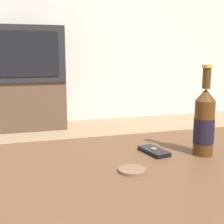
{
  "coord_description": "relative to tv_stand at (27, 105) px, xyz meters",
  "views": [
    {
      "loc": [
        -0.28,
        -0.79,
        0.82
      ],
      "look_at": [
        0.07,
        0.36,
        0.6
      ],
      "focal_mm": 50.0,
      "sensor_mm": 36.0,
      "label": 1
    }
  ],
  "objects": [
    {
      "name": "tv_stand",
      "position": [
        0.0,
        0.0,
        0.0
      ],
      "size": [
        0.81,
        0.41,
        0.53
      ],
      "color": "#4C3828",
      "rests_on": "ground_plane"
    },
    {
      "name": "television",
      "position": [
        -0.0,
        -0.0,
        0.56
      ],
      "size": [
        0.8,
        0.47,
        0.58
      ],
      "color": "black",
      "rests_on": "tv_stand"
    },
    {
      "name": "coaster",
      "position": [
        0.21,
        -2.76,
        0.24
      ],
      "size": [
        0.08,
        0.08,
        0.01
      ],
      "color": "brown",
      "rests_on": "coffee_table"
    },
    {
      "name": "cell_phone",
      "position": [
        0.33,
        -2.62,
        0.24
      ],
      "size": [
        0.08,
        0.12,
        0.02
      ],
      "rotation": [
        0.0,
        0.0,
        0.2
      ],
      "color": "black",
      "rests_on": "coffee_table"
    },
    {
      "name": "beer_bottle",
      "position": [
        0.48,
        -2.68,
        0.34
      ],
      "size": [
        0.07,
        0.07,
        0.29
      ],
      "color": "#47280F",
      "rests_on": "coffee_table"
    },
    {
      "name": "back_wall",
      "position": [
        0.19,
        0.28,
        1.04
      ],
      "size": [
        8.0,
        0.05,
        2.6
      ],
      "color": "beige",
      "rests_on": "ground_plane"
    },
    {
      "name": "coffee_table",
      "position": [
        0.19,
        -2.74,
        0.17
      ],
      "size": [
        1.32,
        0.76,
        0.5
      ],
      "color": "brown",
      "rests_on": "ground_plane"
    }
  ]
}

